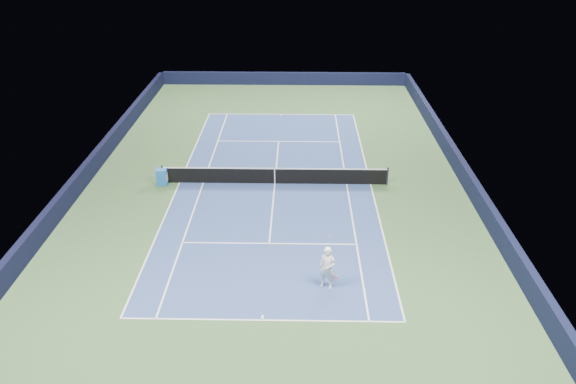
{
  "coord_description": "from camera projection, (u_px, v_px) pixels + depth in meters",
  "views": [
    {
      "loc": [
        1.33,
        -28.79,
        14.25
      ],
      "look_at": [
        0.82,
        -3.0,
        1.0
      ],
      "focal_mm": 35.0,
      "sensor_mm": 36.0,
      "label": 1
    }
  ],
  "objects": [
    {
      "name": "center_mark_near",
      "position": [
        262.0,
        318.0,
        21.7
      ],
      "size": [
        0.08,
        0.3,
        0.0
      ],
      "primitive_type": "cube",
      "color": "white",
      "rests_on": "ground"
    },
    {
      "name": "wall_right",
      "position": [
        466.0,
        176.0,
        31.7
      ],
      "size": [
        0.35,
        40.0,
        1.1
      ],
      "primitive_type": "cube",
      "color": "black",
      "rests_on": "ground"
    },
    {
      "name": "sideline_doubles_left",
      "position": [
        180.0,
        183.0,
        32.23
      ],
      "size": [
        0.08,
        23.77,
        0.0
      ],
      "primitive_type": "cube",
      "color": "white",
      "rests_on": "ground"
    },
    {
      "name": "service_line_near",
      "position": [
        269.0,
        243.0,
        26.44
      ],
      "size": [
        8.23,
        0.08,
        0.0
      ],
      "primitive_type": "cube",
      "color": "white",
      "rests_on": "ground"
    },
    {
      "name": "wall_far",
      "position": [
        284.0,
        79.0,
        49.52
      ],
      "size": [
        22.0,
        0.35,
        1.1
      ],
      "primitive_type": "cube",
      "color": "black",
      "rests_on": "ground"
    },
    {
      "name": "sponsor_cube",
      "position": [
        162.0,
        177.0,
        31.81
      ],
      "size": [
        0.62,
        0.57,
        0.96
      ],
      "color": "#1E5FB4",
      "rests_on": "ground"
    },
    {
      "name": "center_mark_far",
      "position": [
        281.0,
        115.0,
        42.57
      ],
      "size": [
        0.08,
        0.3,
        0.0
      ],
      "primitive_type": "cube",
      "color": "white",
      "rests_on": "ground"
    },
    {
      "name": "sideline_singles_left",
      "position": [
        203.0,
        183.0,
        32.21
      ],
      "size": [
        0.08,
        23.77,
        0.0
      ],
      "primitive_type": "cube",
      "color": "white",
      "rests_on": "ground"
    },
    {
      "name": "wall_left",
      "position": [
        86.0,
        173.0,
        32.08
      ],
      "size": [
        0.35,
        40.0,
        1.1
      ],
      "primitive_type": "cube",
      "color": "black",
      "rests_on": "ground"
    },
    {
      "name": "ground",
      "position": [
        275.0,
        183.0,
        32.14
      ],
      "size": [
        40.0,
        40.0,
        0.0
      ],
      "primitive_type": "plane",
      "color": "#34542E",
      "rests_on": "ground"
    },
    {
      "name": "sideline_doubles_right",
      "position": [
        371.0,
        184.0,
        32.04
      ],
      "size": [
        0.08,
        23.77,
        0.0
      ],
      "primitive_type": "cube",
      "color": "white",
      "rests_on": "ground"
    },
    {
      "name": "tennis_player",
      "position": [
        327.0,
        268.0,
        23.04
      ],
      "size": [
        0.89,
        1.36,
        1.9
      ],
      "color": "white",
      "rests_on": "ground"
    },
    {
      "name": "court_surface",
      "position": [
        275.0,
        183.0,
        32.14
      ],
      "size": [
        10.97,
        23.77,
        0.01
      ],
      "primitive_type": "cube",
      "color": "navy",
      "rests_on": "ground"
    },
    {
      "name": "center_service_line",
      "position": [
        275.0,
        183.0,
        32.13
      ],
      "size": [
        0.08,
        12.8,
        0.0
      ],
      "primitive_type": "cube",
      "color": "white",
      "rests_on": "ground"
    },
    {
      "name": "baseline_far",
      "position": [
        281.0,
        114.0,
        42.7
      ],
      "size": [
        10.97,
        0.08,
        0.0
      ],
      "primitive_type": "cube",
      "color": "white",
      "rests_on": "ground"
    },
    {
      "name": "tennis_net",
      "position": [
        275.0,
        176.0,
        31.91
      ],
      "size": [
        12.9,
        0.1,
        1.07
      ],
      "color": "black",
      "rests_on": "ground"
    },
    {
      "name": "service_line_far",
      "position": [
        279.0,
        141.0,
        37.83
      ],
      "size": [
        8.23,
        0.08,
        0.0
      ],
      "primitive_type": "cube",
      "color": "white",
      "rests_on": "ground"
    },
    {
      "name": "sideline_singles_right",
      "position": [
        347.0,
        184.0,
        32.06
      ],
      "size": [
        0.08,
        23.77,
        0.0
      ],
      "primitive_type": "cube",
      "color": "white",
      "rests_on": "ground"
    },
    {
      "name": "baseline_near",
      "position": [
        262.0,
        320.0,
        21.56
      ],
      "size": [
        10.97,
        0.08,
        0.0
      ],
      "primitive_type": "cube",
      "color": "white",
      "rests_on": "ground"
    }
  ]
}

